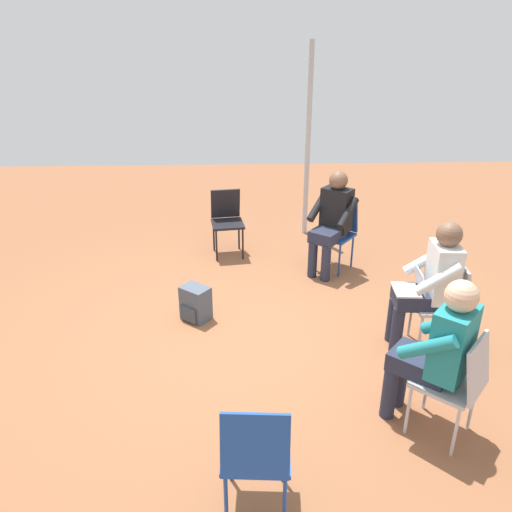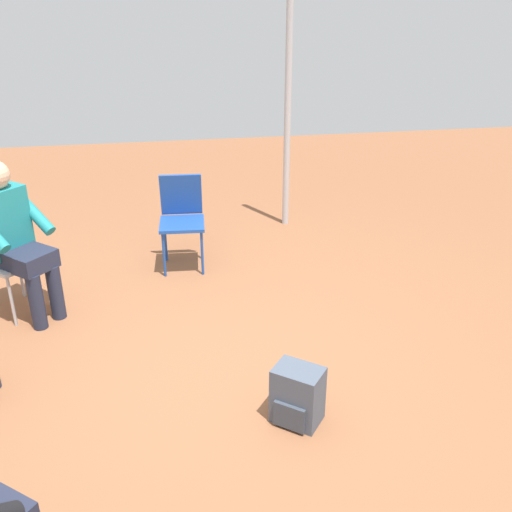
# 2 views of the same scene
# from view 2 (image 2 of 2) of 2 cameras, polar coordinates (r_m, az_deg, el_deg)

# --- Properties ---
(ground_plane) EXTENTS (14.00, 14.00, 0.00)m
(ground_plane) POSITION_cam_2_polar(r_m,az_deg,el_deg) (3.80, -5.06, -13.16)
(ground_plane) COLOR brown
(chair_south) EXTENTS (0.43, 0.46, 0.85)m
(chair_south) POSITION_cam_2_polar(r_m,az_deg,el_deg) (5.26, -7.44, 4.11)
(chair_south) COLOR #1E4799
(chair_south) RESTS_ON ground
(chair_southeast) EXTENTS (0.59, 0.58, 0.85)m
(chair_southeast) POSITION_cam_2_polar(r_m,az_deg,el_deg) (4.86, -23.91, 0.33)
(chair_southeast) COLOR #B7B7BC
(chair_southeast) RESTS_ON ground
(person_in_teal) EXTENTS (0.63, 0.63, 1.24)m
(person_in_teal) POSITION_cam_2_polar(r_m,az_deg,el_deg) (4.65, -23.13, 2.11)
(person_in_teal) COLOR #23283D
(person_in_teal) RESTS_ON ground
(backpack_near_laptop_user) EXTENTS (0.34, 0.33, 0.36)m
(backpack_near_laptop_user) POSITION_cam_2_polar(r_m,az_deg,el_deg) (3.47, 4.17, -13.97)
(backpack_near_laptop_user) COLOR #475160
(backpack_near_laptop_user) RESTS_ON ground
(tent_pole_near) EXTENTS (0.07, 0.07, 2.29)m
(tent_pole_near) POSITION_cam_2_polar(r_m,az_deg,el_deg) (6.06, 3.17, 13.44)
(tent_pole_near) COLOR #B2B2B7
(tent_pole_near) RESTS_ON ground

